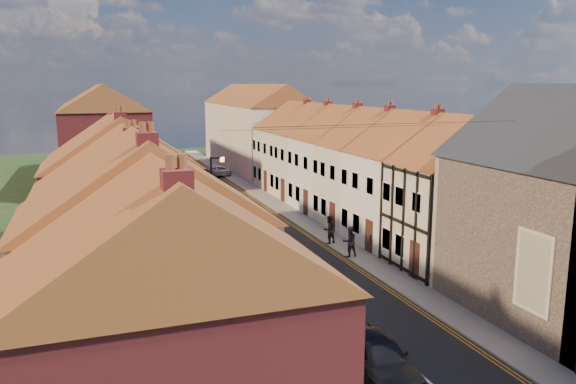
{
  "coord_description": "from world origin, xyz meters",
  "views": [
    {
      "loc": [
        -10.94,
        -13.55,
        10.46
      ],
      "look_at": [
        1.28,
        20.5,
        3.5
      ],
      "focal_mm": 35.0,
      "sensor_mm": 36.0,
      "label": 1
    }
  ],
  "objects_px": {
    "lamppost": "(213,198)",
    "pedestrian_right": "(350,241)",
    "car_distant": "(169,169)",
    "car_near": "(378,356)",
    "pedestrian_right_b": "(329,230)",
    "car_distant_b": "(218,170)",
    "car_mid": "(230,221)",
    "car_far": "(187,201)"
  },
  "relations": [
    {
      "from": "lamppost",
      "to": "pedestrian_right",
      "type": "height_order",
      "value": "lamppost"
    },
    {
      "from": "car_distant",
      "to": "pedestrian_right",
      "type": "height_order",
      "value": "pedestrian_right"
    },
    {
      "from": "car_near",
      "to": "pedestrian_right",
      "type": "relative_size",
      "value": 2.43
    },
    {
      "from": "car_near",
      "to": "pedestrian_right_b",
      "type": "bearing_deg",
      "value": 73.96
    },
    {
      "from": "pedestrian_right",
      "to": "car_distant_b",
      "type": "distance_m",
      "value": 33.86
    },
    {
      "from": "lamppost",
      "to": "pedestrian_right",
      "type": "distance_m",
      "value": 8.79
    },
    {
      "from": "car_near",
      "to": "car_mid",
      "type": "distance_m",
      "value": 22.09
    },
    {
      "from": "pedestrian_right",
      "to": "car_distant_b",
      "type": "height_order",
      "value": "pedestrian_right"
    },
    {
      "from": "car_far",
      "to": "car_distant",
      "type": "height_order",
      "value": "car_distant"
    },
    {
      "from": "car_near",
      "to": "car_distant",
      "type": "xyz_separation_m",
      "value": [
        -0.51,
        50.09,
        -0.18
      ]
    },
    {
      "from": "lamppost",
      "to": "pedestrian_right_b",
      "type": "bearing_deg",
      "value": -5.8
    },
    {
      "from": "car_mid",
      "to": "car_far",
      "type": "bearing_deg",
      "value": 120.08
    },
    {
      "from": "pedestrian_right",
      "to": "pedestrian_right_b",
      "type": "distance_m",
      "value": 3.08
    },
    {
      "from": "car_far",
      "to": "pedestrian_right_b",
      "type": "distance_m",
      "value": 16.29
    },
    {
      "from": "lamppost",
      "to": "car_far",
      "type": "relative_size",
      "value": 1.53
    },
    {
      "from": "car_near",
      "to": "car_far",
      "type": "xyz_separation_m",
      "value": [
        -1.65,
        30.92,
        -0.22
      ]
    },
    {
      "from": "pedestrian_right",
      "to": "car_near",
      "type": "bearing_deg",
      "value": 66.63
    },
    {
      "from": "pedestrian_right",
      "to": "pedestrian_right_b",
      "type": "xyz_separation_m",
      "value": [
        0.0,
        3.08,
        -0.02
      ]
    },
    {
      "from": "car_near",
      "to": "pedestrian_right",
      "type": "distance_m",
      "value": 14.08
    },
    {
      "from": "car_mid",
      "to": "pedestrian_right",
      "type": "xyz_separation_m",
      "value": [
        5.2,
        -9.02,
        0.41
      ]
    },
    {
      "from": "car_far",
      "to": "pedestrian_right",
      "type": "distance_m",
      "value": 19.13
    },
    {
      "from": "car_far",
      "to": "pedestrian_right",
      "type": "bearing_deg",
      "value": -58.68
    },
    {
      "from": "car_distant_b",
      "to": "pedestrian_right_b",
      "type": "bearing_deg",
      "value": 86.23
    },
    {
      "from": "car_near",
      "to": "car_mid",
      "type": "bearing_deg",
      "value": 91.81
    },
    {
      "from": "lamppost",
      "to": "car_mid",
      "type": "bearing_deg",
      "value": 65.91
    },
    {
      "from": "lamppost",
      "to": "car_near",
      "type": "height_order",
      "value": "lamppost"
    },
    {
      "from": "pedestrian_right_b",
      "to": "pedestrian_right",
      "type": "bearing_deg",
      "value": 73.74
    },
    {
      "from": "car_far",
      "to": "pedestrian_right",
      "type": "relative_size",
      "value": 2.06
    },
    {
      "from": "pedestrian_right",
      "to": "car_far",
      "type": "bearing_deg",
      "value": -70.57
    },
    {
      "from": "lamppost",
      "to": "car_near",
      "type": "xyz_separation_m",
      "value": [
        2.29,
        -16.92,
        -2.75
      ]
    },
    {
      "from": "car_near",
      "to": "car_far",
      "type": "relative_size",
      "value": 1.18
    },
    {
      "from": "car_near",
      "to": "pedestrian_right",
      "type": "bearing_deg",
      "value": 70.1
    },
    {
      "from": "pedestrian_right",
      "to": "lamppost",
      "type": "bearing_deg",
      "value": -28.74
    },
    {
      "from": "car_far",
      "to": "pedestrian_right_b",
      "type": "height_order",
      "value": "pedestrian_right_b"
    },
    {
      "from": "car_far",
      "to": "car_mid",
      "type": "bearing_deg",
      "value": -69.02
    },
    {
      "from": "car_distant",
      "to": "pedestrian_right",
      "type": "xyz_separation_m",
      "value": [
        5.73,
        -37.02,
        0.46
      ]
    },
    {
      "from": "car_distant",
      "to": "car_near",
      "type": "bearing_deg",
      "value": -106.17
    },
    {
      "from": "car_far",
      "to": "car_near",
      "type": "bearing_deg",
      "value": -76.67
    },
    {
      "from": "pedestrian_right_b",
      "to": "lamppost",
      "type": "bearing_deg",
      "value": -22.06
    },
    {
      "from": "car_mid",
      "to": "pedestrian_right",
      "type": "height_order",
      "value": "pedestrian_right"
    },
    {
      "from": "pedestrian_right_b",
      "to": "car_distant",
      "type": "bearing_deg",
      "value": -96.67
    },
    {
      "from": "car_near",
      "to": "car_mid",
      "type": "relative_size",
      "value": 1.15
    }
  ]
}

